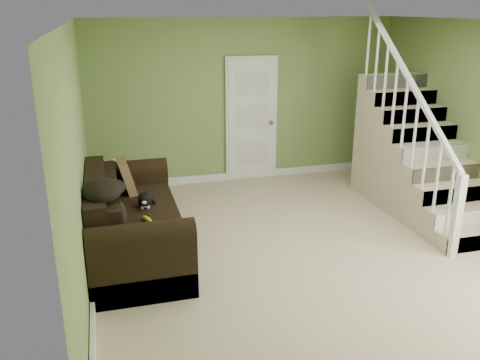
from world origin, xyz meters
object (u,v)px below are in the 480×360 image
side_table (117,198)px  banana (147,219)px  cat (146,200)px  sofa (131,224)px

side_table → banana: size_ratio=4.23×
cat → side_table: bearing=116.4°
sofa → banana: 0.42m
side_table → cat: bearing=-71.5°
cat → banana: cat is taller
side_table → banana: 1.43m
sofa → banana: sofa is taller
sofa → banana: size_ratio=12.32×
cat → sofa: bearing=-141.2°
cat → banana: size_ratio=2.36×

